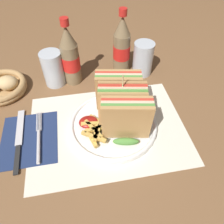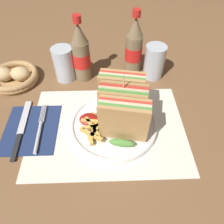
{
  "view_description": "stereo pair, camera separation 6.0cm",
  "coord_description": "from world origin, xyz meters",
  "px_view_note": "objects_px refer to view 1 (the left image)",
  "views": [
    {
      "loc": [
        -0.06,
        -0.39,
        0.48
      ],
      "look_at": [
        0.02,
        0.01,
        0.04
      ],
      "focal_mm": 35.0,
      "sensor_mm": 36.0,
      "label": 1
    },
    {
      "loc": [
        0.0,
        -0.39,
        0.48
      ],
      "look_at": [
        0.02,
        0.01,
        0.04
      ],
      "focal_mm": 35.0,
      "sensor_mm": 36.0,
      "label": 2
    }
  ],
  "objects_px": {
    "club_sandwich": "(122,105)",
    "knife": "(19,140)",
    "coke_bottle_near": "(70,57)",
    "plate_main": "(113,124)",
    "glass_near": "(143,59)",
    "coke_bottle_far": "(122,46)",
    "fork": "(39,141)",
    "glass_far": "(53,69)",
    "bread_basket": "(1,87)"
  },
  "relations": [
    {
      "from": "plate_main",
      "to": "fork",
      "type": "distance_m",
      "value": 0.21
    },
    {
      "from": "plate_main",
      "to": "glass_near",
      "type": "xyz_separation_m",
      "value": [
        0.15,
        0.23,
        0.05
      ]
    },
    {
      "from": "coke_bottle_near",
      "to": "coke_bottle_far",
      "type": "bearing_deg",
      "value": 10.72
    },
    {
      "from": "knife",
      "to": "coke_bottle_far",
      "type": "distance_m",
      "value": 0.44
    },
    {
      "from": "fork",
      "to": "coke_bottle_near",
      "type": "height_order",
      "value": "coke_bottle_near"
    },
    {
      "from": "fork",
      "to": "plate_main",
      "type": "bearing_deg",
      "value": 3.19
    },
    {
      "from": "plate_main",
      "to": "knife",
      "type": "distance_m",
      "value": 0.26
    },
    {
      "from": "plate_main",
      "to": "club_sandwich",
      "type": "xyz_separation_m",
      "value": [
        0.02,
        0.0,
        0.07
      ]
    },
    {
      "from": "plate_main",
      "to": "club_sandwich",
      "type": "bearing_deg",
      "value": 10.9
    },
    {
      "from": "coke_bottle_near",
      "to": "bread_basket",
      "type": "height_order",
      "value": "coke_bottle_near"
    },
    {
      "from": "coke_bottle_near",
      "to": "glass_near",
      "type": "xyz_separation_m",
      "value": [
        0.24,
        0.0,
        -0.04
      ]
    },
    {
      "from": "knife",
      "to": "coke_bottle_far",
      "type": "relative_size",
      "value": 0.96
    },
    {
      "from": "glass_near",
      "to": "fork",
      "type": "bearing_deg",
      "value": -144.88
    },
    {
      "from": "coke_bottle_near",
      "to": "glass_far",
      "type": "height_order",
      "value": "coke_bottle_near"
    },
    {
      "from": "fork",
      "to": "glass_far",
      "type": "xyz_separation_m",
      "value": [
        0.05,
        0.24,
        0.05
      ]
    },
    {
      "from": "club_sandwich",
      "to": "knife",
      "type": "distance_m",
      "value": 0.29
    },
    {
      "from": "coke_bottle_far",
      "to": "glass_near",
      "type": "height_order",
      "value": "coke_bottle_far"
    },
    {
      "from": "coke_bottle_far",
      "to": "bread_basket",
      "type": "height_order",
      "value": "coke_bottle_far"
    },
    {
      "from": "knife",
      "to": "coke_bottle_near",
      "type": "bearing_deg",
      "value": 53.35
    },
    {
      "from": "plate_main",
      "to": "knife",
      "type": "xyz_separation_m",
      "value": [
        -0.26,
        -0.0,
        -0.0
      ]
    },
    {
      "from": "club_sandwich",
      "to": "glass_near",
      "type": "height_order",
      "value": "club_sandwich"
    },
    {
      "from": "coke_bottle_far",
      "to": "glass_far",
      "type": "bearing_deg",
      "value": -171.87
    },
    {
      "from": "fork",
      "to": "coke_bottle_far",
      "type": "bearing_deg",
      "value": 42.78
    },
    {
      "from": "plate_main",
      "to": "glass_near",
      "type": "relative_size",
      "value": 2.11
    },
    {
      "from": "knife",
      "to": "glass_near",
      "type": "bearing_deg",
      "value": 28.15
    },
    {
      "from": "plate_main",
      "to": "coke_bottle_near",
      "type": "height_order",
      "value": "coke_bottle_near"
    },
    {
      "from": "glass_near",
      "to": "glass_far",
      "type": "xyz_separation_m",
      "value": [
        -0.3,
        -0.0,
        0.0
      ]
    },
    {
      "from": "plate_main",
      "to": "glass_far",
      "type": "height_order",
      "value": "glass_far"
    },
    {
      "from": "plate_main",
      "to": "fork",
      "type": "xyz_separation_m",
      "value": [
        -0.2,
        -0.02,
        -0.0
      ]
    },
    {
      "from": "fork",
      "to": "coke_bottle_near",
      "type": "relative_size",
      "value": 0.78
    },
    {
      "from": "plate_main",
      "to": "glass_far",
      "type": "distance_m",
      "value": 0.28
    },
    {
      "from": "fork",
      "to": "glass_near",
      "type": "distance_m",
      "value": 0.43
    },
    {
      "from": "club_sandwich",
      "to": "coke_bottle_far",
      "type": "relative_size",
      "value": 0.88
    },
    {
      "from": "plate_main",
      "to": "glass_near",
      "type": "distance_m",
      "value": 0.28
    },
    {
      "from": "plate_main",
      "to": "bread_basket",
      "type": "height_order",
      "value": "bread_basket"
    },
    {
      "from": "glass_far",
      "to": "knife",
      "type": "bearing_deg",
      "value": -113.53
    },
    {
      "from": "club_sandwich",
      "to": "coke_bottle_near",
      "type": "xyz_separation_m",
      "value": [
        -0.12,
        0.22,
        0.02
      ]
    },
    {
      "from": "knife",
      "to": "bread_basket",
      "type": "xyz_separation_m",
      "value": [
        -0.07,
        0.22,
        0.01
      ]
    },
    {
      "from": "knife",
      "to": "glass_far",
      "type": "xyz_separation_m",
      "value": [
        0.1,
        0.23,
        0.05
      ]
    },
    {
      "from": "knife",
      "to": "coke_bottle_far",
      "type": "height_order",
      "value": "coke_bottle_far"
    },
    {
      "from": "club_sandwich",
      "to": "knife",
      "type": "bearing_deg",
      "value": -178.3
    },
    {
      "from": "fork",
      "to": "glass_far",
      "type": "relative_size",
      "value": 1.49
    },
    {
      "from": "club_sandwich",
      "to": "glass_far",
      "type": "bearing_deg",
      "value": 129.16
    },
    {
      "from": "club_sandwich",
      "to": "bread_basket",
      "type": "height_order",
      "value": "club_sandwich"
    },
    {
      "from": "club_sandwich",
      "to": "fork",
      "type": "height_order",
      "value": "club_sandwich"
    },
    {
      "from": "coke_bottle_near",
      "to": "coke_bottle_far",
      "type": "relative_size",
      "value": 1.0
    },
    {
      "from": "fork",
      "to": "knife",
      "type": "xyz_separation_m",
      "value": [
        -0.05,
        0.01,
        -0.0
      ]
    },
    {
      "from": "glass_near",
      "to": "bread_basket",
      "type": "relative_size",
      "value": 0.71
    },
    {
      "from": "plate_main",
      "to": "club_sandwich",
      "type": "distance_m",
      "value": 0.07
    },
    {
      "from": "knife",
      "to": "glass_far",
      "type": "relative_size",
      "value": 1.83
    }
  ]
}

